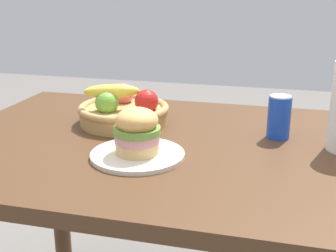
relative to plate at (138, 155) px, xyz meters
The scene contains 5 objects.
dining_table 0.20m from the plate, 54.27° to the left, with size 1.40×0.90×0.75m.
plate is the anchor object (origin of this frame).
sandwich 0.07m from the plate, 90.00° to the right, with size 0.12×0.12×0.12m.
soda_can 0.43m from the plate, 35.24° to the left, with size 0.07×0.07×0.13m.
fruit_basket 0.30m from the plate, 116.74° to the left, with size 0.29×0.29×0.14m.
Camera 1 is at (0.25, -1.16, 1.19)m, focal length 47.76 mm.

